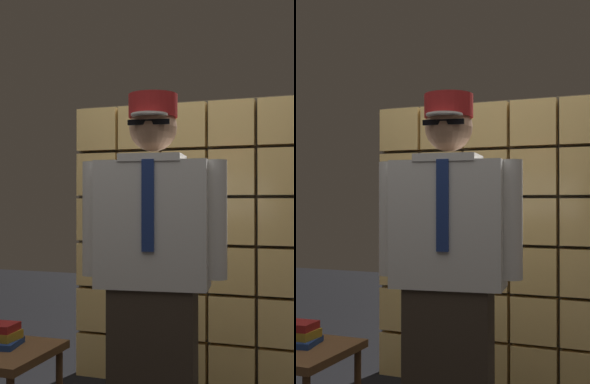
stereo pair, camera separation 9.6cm
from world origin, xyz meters
The scene contains 2 objects.
glass_block_wall centered at (0.00, 1.37, 0.94)m, with size 1.60×0.10×1.92m.
standing_person centered at (0.14, 0.27, 0.90)m, with size 0.69×0.32×1.72m.
Camera 1 is at (0.94, -2.07, 1.23)m, focal length 49.90 mm.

